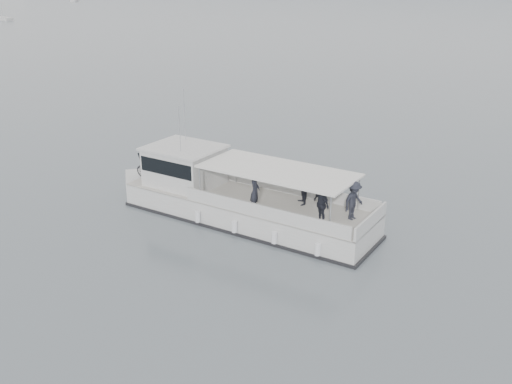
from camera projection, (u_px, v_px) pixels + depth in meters
The scene contains 2 objects.
ground at pixel (220, 211), 28.87m from camera, with size 1400.00×1400.00×0.00m, color #566065.
tour_boat at pixel (226, 197), 27.98m from camera, with size 14.45×3.83×6.05m.
Camera 1 is at (15.61, -21.60, 11.30)m, focal length 40.00 mm.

